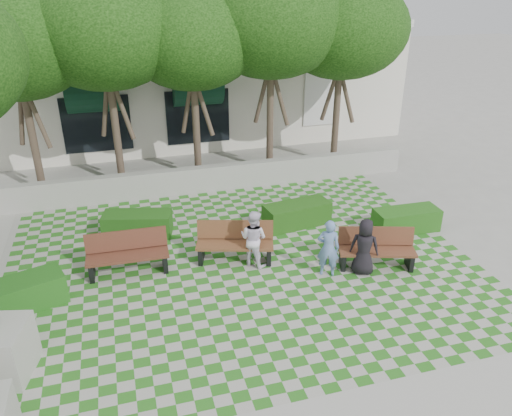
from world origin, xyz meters
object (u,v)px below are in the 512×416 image
object	(u,v)px
hedge_midright	(297,214)
hedge_midleft	(138,224)
hedge_east	(406,220)
hedge_west	(18,295)
bench_west	(128,254)
bench_mid	(235,243)
bench_east	(376,249)
person_blue	(328,248)
person_dark	(364,247)
person_white	(254,238)

from	to	relation	value
hedge_midright	hedge_midleft	bearing A→B (deg)	171.58
hedge_east	hedge_west	world-z (taller)	hedge_west
bench_west	hedge_midleft	distance (m)	2.03
bench_mid	hedge_midleft	xyz separation A→B (m)	(-2.40, 2.17, -0.17)
bench_mid	bench_west	distance (m)	2.77
bench_east	hedge_midleft	xyz separation A→B (m)	(-5.86, 3.47, -0.15)
hedge_west	hedge_midleft	bearing A→B (deg)	45.28
hedge_east	hedge_midright	bearing A→B (deg)	157.88
bench_east	hedge_west	world-z (taller)	bench_east
hedge_midleft	person_blue	distance (m)	5.70
hedge_midright	person_dark	distance (m)	3.09
bench_mid	bench_west	bearing A→B (deg)	-167.40
hedge_midright	hedge_west	bearing A→B (deg)	-163.77
bench_mid	hedge_east	distance (m)	5.31
bench_west	hedge_midright	xyz separation A→B (m)	(5.06, 1.29, -0.17)
bench_west	person_dark	size ratio (longest dim) A/B	1.38
bench_west	hedge_midleft	bearing A→B (deg)	81.32
bench_east	person_dark	xyz separation A→B (m)	(-0.48, -0.20, 0.25)
bench_east	bench_west	bearing A→B (deg)	-176.21
hedge_east	person_white	bearing A→B (deg)	-173.06
bench_east	hedge_midright	world-z (taller)	bench_east
person_dark	hedge_midleft	bearing A→B (deg)	-2.34
person_blue	person_dark	bearing A→B (deg)	-166.97
bench_mid	bench_west	world-z (taller)	bench_west
hedge_east	hedge_midright	world-z (taller)	hedge_midright
hedge_midleft	person_blue	xyz separation A→B (m)	(4.47, -3.51, 0.43)
hedge_midleft	person_dark	distance (m)	6.53
person_white	hedge_east	bearing A→B (deg)	-128.03
hedge_midleft	hedge_west	xyz separation A→B (m)	(-2.87, -2.89, 0.01)
bench_mid	person_white	size ratio (longest dim) A/B	1.39
hedge_midright	person_white	distance (m)	2.65
hedge_west	hedge_midright	bearing A→B (deg)	16.23
bench_mid	bench_west	xyz separation A→B (m)	(-2.77, 0.19, 0.01)
bench_mid	person_dark	size ratio (longest dim) A/B	1.42
bench_east	hedge_west	xyz separation A→B (m)	(-8.72, 0.58, -0.14)
bench_mid	bench_east	bearing A→B (deg)	-4.16
bench_west	hedge_west	xyz separation A→B (m)	(-2.50, -0.91, -0.16)
bench_east	bench_mid	size ratio (longest dim) A/B	0.97
hedge_east	hedge_midleft	bearing A→B (deg)	166.02
person_dark	bench_west	bearing A→B (deg)	15.61
bench_west	bench_east	bearing A→B (deg)	-11.63
bench_west	person_dark	xyz separation A→B (m)	(5.75, -1.69, 0.23)
hedge_east	bench_east	bearing A→B (deg)	-139.77
person_dark	hedge_west	bearing A→B (deg)	26.59
bench_west	hedge_west	size ratio (longest dim) A/B	1.02
hedge_east	person_dark	xyz separation A→B (m)	(-2.32, -1.76, 0.41)
bench_mid	hedge_midright	bearing A→B (deg)	49.24
bench_east	person_blue	size ratio (longest dim) A/B	1.34
person_dark	bench_east	bearing A→B (deg)	-124.73
hedge_midright	person_blue	world-z (taller)	person_blue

